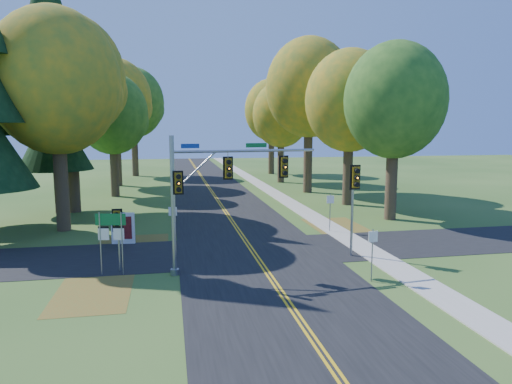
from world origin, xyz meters
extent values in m
plane|color=#294C1B|center=(0.00, 0.00, 0.00)|extent=(160.00, 160.00, 0.00)
cube|color=black|center=(0.00, 0.00, 0.01)|extent=(8.00, 160.00, 0.02)
cube|color=black|center=(0.00, 2.00, 0.01)|extent=(60.00, 6.00, 0.02)
cube|color=gold|center=(-0.10, 0.00, 0.03)|extent=(0.10, 160.00, 0.01)
cube|color=gold|center=(0.10, 0.00, 0.03)|extent=(0.10, 160.00, 0.01)
cube|color=#9E998E|center=(6.20, 0.00, 0.03)|extent=(1.60, 160.00, 0.06)
cube|color=brown|center=(-6.50, 4.00, 0.01)|extent=(4.00, 6.00, 0.00)
cube|color=brown|center=(6.80, 6.00, 0.01)|extent=(3.50, 8.00, 0.00)
cube|color=brown|center=(-7.50, -3.00, 0.01)|extent=(3.00, 5.00, 0.00)
cylinder|color=#38281C|center=(-11.20, 9.30, 3.38)|extent=(0.86, 0.86, 6.75)
ellipsoid|color=gold|center=(-11.20, 9.30, 9.55)|extent=(8.00, 8.00, 9.20)
sphere|color=gold|center=(-9.60, 10.50, 8.75)|extent=(4.80, 4.80, 4.80)
sphere|color=gold|center=(-12.60, 8.50, 10.35)|extent=(4.40, 4.40, 4.40)
cylinder|color=#38281C|center=(11.50, 8.70, 3.04)|extent=(0.83, 0.83, 6.08)
ellipsoid|color=#4E7F27|center=(11.50, 8.70, 8.60)|extent=(7.20, 7.20, 8.28)
sphere|color=#4E7F27|center=(12.94, 9.78, 7.88)|extent=(4.32, 4.32, 4.32)
sphere|color=#4E7F27|center=(10.24, 7.98, 9.32)|extent=(3.96, 3.96, 3.96)
cylinder|color=#38281C|center=(-11.80, 16.20, 3.71)|extent=(0.89, 0.89, 7.42)
ellipsoid|color=gold|center=(-11.80, 16.20, 10.43)|extent=(8.60, 8.60, 9.89)
sphere|color=gold|center=(-10.08, 17.49, 9.57)|extent=(5.16, 5.16, 5.16)
sphere|color=gold|center=(-13.30, 15.34, 11.29)|extent=(4.73, 4.73, 4.73)
cylinder|color=#38281C|center=(10.90, 15.50, 3.15)|extent=(0.84, 0.84, 6.30)
ellipsoid|color=gold|center=(10.90, 15.50, 8.96)|extent=(7.60, 7.60, 8.74)
sphere|color=gold|center=(12.42, 16.64, 8.20)|extent=(4.56, 4.56, 4.56)
sphere|color=gold|center=(9.57, 14.74, 9.72)|extent=(4.18, 4.18, 4.18)
cylinder|color=#38281C|center=(-9.60, 24.40, 2.81)|extent=(0.81, 0.81, 5.62)
ellipsoid|color=#4E7F27|center=(-9.60, 24.40, 8.00)|extent=(6.80, 6.80, 7.82)
sphere|color=#4E7F27|center=(-8.24, 25.42, 7.33)|extent=(4.08, 4.08, 4.08)
sphere|color=#4E7F27|center=(-10.79, 23.72, 8.69)|extent=(3.74, 3.74, 3.74)
cylinder|color=#38281C|center=(9.80, 23.60, 3.83)|extent=(0.90, 0.90, 7.65)
ellipsoid|color=gold|center=(9.80, 23.60, 10.73)|extent=(8.80, 8.80, 10.12)
sphere|color=gold|center=(11.56, 24.92, 9.85)|extent=(5.28, 5.28, 5.28)
sphere|color=gold|center=(8.26, 22.72, 11.61)|extent=(4.84, 4.84, 4.84)
cylinder|color=#38281C|center=(-10.20, 33.10, 3.49)|extent=(0.87, 0.87, 6.98)
ellipsoid|color=gold|center=(-10.20, 33.10, 9.85)|extent=(8.20, 8.20, 9.43)
sphere|color=gold|center=(-8.56, 34.33, 9.03)|extent=(4.92, 4.92, 4.92)
sphere|color=gold|center=(-11.63, 32.28, 10.67)|extent=(4.51, 4.51, 4.51)
cylinder|color=#38281C|center=(9.20, 32.80, 2.93)|extent=(0.82, 0.82, 5.85)
ellipsoid|color=gold|center=(9.20, 32.80, 8.30)|extent=(7.00, 7.00, 8.05)
sphere|color=gold|center=(10.60, 33.85, 7.60)|extent=(4.20, 4.20, 4.20)
sphere|color=gold|center=(7.97, 32.10, 9.00)|extent=(3.85, 3.85, 3.85)
cylinder|color=#38281C|center=(-9.00, 44.00, 3.60)|extent=(0.88, 0.88, 7.20)
ellipsoid|color=#4E7F27|center=(-9.00, 44.00, 10.14)|extent=(8.40, 8.40, 9.66)
sphere|color=#4E7F27|center=(-7.32, 45.26, 9.30)|extent=(5.04, 5.04, 5.04)
sphere|color=#4E7F27|center=(-10.47, 43.16, 10.98)|extent=(4.62, 4.62, 4.62)
cylinder|color=#38281C|center=(10.40, 43.50, 3.26)|extent=(0.85, 0.85, 6.53)
ellipsoid|color=gold|center=(10.40, 43.50, 9.26)|extent=(7.80, 7.80, 8.97)
sphere|color=gold|center=(11.96, 44.67, 8.47)|extent=(4.68, 4.68, 4.68)
sphere|color=gold|center=(9.04, 42.72, 10.04)|extent=(4.29, 4.29, 4.29)
cylinder|color=#38281C|center=(-13.00, 16.00, 1.71)|extent=(0.50, 0.50, 3.42)
cone|color=black|center=(-13.00, 16.00, 6.15)|extent=(5.60, 5.60, 5.45)
cone|color=black|center=(-13.00, 16.00, 10.04)|extent=(4.57, 4.57, 5.45)
cone|color=black|center=(-13.00, 16.00, 13.94)|extent=(3.55, 3.55, 5.45)
cylinder|color=gray|center=(-4.20, -1.35, 3.16)|extent=(0.20, 0.20, 6.31)
cylinder|color=gray|center=(-4.20, -1.35, 0.14)|extent=(0.40, 0.40, 0.27)
cylinder|color=gray|center=(-0.83, -1.01, 5.59)|extent=(6.74, 0.82, 0.13)
cylinder|color=gray|center=(-3.21, -1.25, 4.69)|extent=(2.04, 0.29, 1.86)
cylinder|color=gray|center=(-1.69, -1.10, 5.43)|extent=(0.04, 0.04, 0.32)
cube|color=#72590C|center=(-1.69, -1.10, 4.82)|extent=(0.33, 0.30, 0.90)
cube|color=black|center=(-1.69, -1.10, 4.82)|extent=(0.47, 0.07, 1.06)
sphere|color=orange|center=(-1.67, -1.30, 4.82)|extent=(0.16, 0.16, 0.16)
cylinder|color=black|center=(-1.67, -1.30, 5.11)|extent=(0.23, 0.17, 0.22)
cylinder|color=black|center=(-1.67, -1.30, 4.82)|extent=(0.23, 0.17, 0.22)
cylinder|color=black|center=(-1.67, -1.30, 4.53)|extent=(0.23, 0.17, 0.22)
cylinder|color=gray|center=(1.00, -0.82, 5.43)|extent=(0.04, 0.04, 0.32)
cube|color=#72590C|center=(1.00, -0.82, 4.82)|extent=(0.33, 0.30, 0.90)
cube|color=black|center=(1.00, -0.82, 4.82)|extent=(0.47, 0.07, 1.06)
sphere|color=orange|center=(1.03, -1.03, 4.82)|extent=(0.16, 0.16, 0.16)
cylinder|color=black|center=(1.03, -1.03, 5.11)|extent=(0.23, 0.17, 0.22)
cylinder|color=black|center=(1.03, -1.03, 4.82)|extent=(0.23, 0.17, 0.22)
cylinder|color=black|center=(1.03, -1.03, 4.53)|extent=(0.23, 0.17, 0.22)
cube|color=#72590C|center=(-3.96, -1.47, 4.24)|extent=(0.33, 0.30, 0.90)
cube|color=black|center=(-3.96, -1.47, 4.24)|extent=(0.47, 0.07, 1.06)
sphere|color=orange|center=(-3.94, -1.67, 4.24)|extent=(0.16, 0.16, 0.16)
cylinder|color=black|center=(-3.94, -1.67, 4.53)|extent=(0.23, 0.17, 0.22)
cylinder|color=black|center=(-3.94, -1.67, 4.24)|extent=(0.23, 0.17, 0.22)
cylinder|color=black|center=(-3.94, -1.67, 3.95)|extent=(0.23, 0.17, 0.22)
cube|color=navy|center=(-3.39, -1.27, 5.85)|extent=(0.81, 0.12, 0.20)
cube|color=#0C5926|center=(-0.34, -0.96, 5.85)|extent=(0.99, 0.14, 0.20)
cylinder|color=gray|center=(4.92, 0.11, 2.35)|extent=(0.13, 0.13, 4.70)
cube|color=#72590C|center=(4.92, -0.13, 4.16)|extent=(0.37, 0.32, 1.07)
cube|color=black|center=(4.92, -0.13, 4.16)|extent=(0.56, 0.04, 1.26)
sphere|color=orange|center=(4.92, -0.38, 4.16)|extent=(0.19, 0.19, 0.19)
cylinder|color=black|center=(4.92, -0.38, 4.51)|extent=(0.26, 0.17, 0.26)
cylinder|color=black|center=(4.92, -0.38, 4.16)|extent=(0.26, 0.17, 0.26)
cylinder|color=black|center=(4.92, -0.38, 3.82)|extent=(0.26, 0.17, 0.26)
cylinder|color=gray|center=(-6.71, -0.28, 1.45)|extent=(0.11, 0.11, 2.91)
cube|color=#72590C|center=(-6.72, -0.48, 2.46)|extent=(0.33, 0.30, 0.91)
cube|color=black|center=(-6.72, -0.48, 2.46)|extent=(0.47, 0.06, 1.07)
sphere|color=orange|center=(-6.74, -0.69, 2.46)|extent=(0.16, 0.16, 0.16)
cylinder|color=black|center=(-6.74, -0.69, 2.75)|extent=(0.23, 0.16, 0.22)
cylinder|color=black|center=(-6.74, -0.69, 2.46)|extent=(0.23, 0.16, 0.22)
cylinder|color=black|center=(-6.74, -0.69, 2.16)|extent=(0.23, 0.16, 0.22)
cylinder|color=gray|center=(-7.47, -0.76, 1.45)|extent=(0.06, 0.06, 2.90)
cylinder|color=gray|center=(-6.51, -0.91, 1.45)|extent=(0.06, 0.06, 2.90)
cube|color=#0E622B|center=(-6.98, -0.81, 2.57)|extent=(1.34, 0.26, 0.53)
cube|color=silver|center=(-6.98, -0.81, 2.57)|extent=(1.15, 0.19, 0.08)
cube|color=silver|center=(-7.32, -0.75, 1.89)|extent=(0.48, 0.12, 0.53)
cube|color=black|center=(-7.32, -0.75, 2.21)|extent=(0.48, 0.08, 0.10)
cube|color=silver|center=(-6.65, -0.86, 1.89)|extent=(0.48, 0.12, 0.53)
cube|color=black|center=(-6.65, -0.86, 2.21)|extent=(0.48, 0.08, 0.10)
cube|color=silver|center=(-7.03, 4.92, 0.91)|extent=(1.33, 0.33, 1.82)
cube|color=maroon|center=(-7.04, 4.82, 0.96)|extent=(1.01, 0.13, 1.31)
cube|color=silver|center=(-7.54, 4.98, 0.15)|extent=(0.09, 0.09, 0.30)
cube|color=silver|center=(-6.53, 4.87, 0.15)|extent=(0.09, 0.09, 0.30)
cylinder|color=gray|center=(5.75, 5.66, 1.23)|extent=(0.06, 0.06, 2.45)
cube|color=silver|center=(5.75, 5.63, 2.12)|extent=(0.47, 0.08, 0.50)
cylinder|color=gray|center=(4.20, -3.90, 1.16)|extent=(0.05, 0.05, 2.33)
cube|color=white|center=(4.20, -3.92, 2.01)|extent=(0.44, 0.09, 0.48)
cylinder|color=gray|center=(-4.20, 3.46, 1.20)|extent=(0.05, 0.05, 2.40)
cube|color=silver|center=(-4.20, 3.44, 2.07)|extent=(0.46, 0.12, 0.49)
camera|label=1|loc=(-4.32, -21.75, 6.62)|focal=32.00mm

